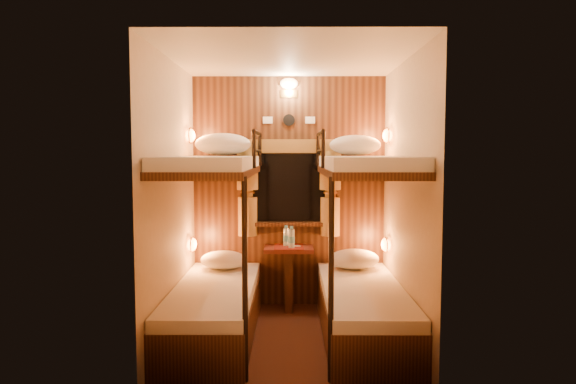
{
  "coord_description": "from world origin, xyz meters",
  "views": [
    {
      "loc": [
        0.02,
        -4.34,
        1.61
      ],
      "look_at": [
        -0.0,
        0.15,
        1.27
      ],
      "focal_mm": 32.0,
      "sensor_mm": 36.0,
      "label": 1
    }
  ],
  "objects_px": {
    "bottle_left": "(286,237)",
    "bunk_left": "(214,274)",
    "bunk_right": "(363,274)",
    "bottle_right": "(292,239)",
    "table": "(289,270)"
  },
  "relations": [
    {
      "from": "table",
      "to": "bottle_left",
      "type": "distance_m",
      "value": 0.33
    },
    {
      "from": "bottle_left",
      "to": "bottle_right",
      "type": "height_order",
      "value": "bottle_right"
    },
    {
      "from": "bottle_right",
      "to": "bottle_left",
      "type": "bearing_deg",
      "value": 117.65
    },
    {
      "from": "bunk_right",
      "to": "bottle_left",
      "type": "relative_size",
      "value": 8.87
    },
    {
      "from": "bottle_left",
      "to": "bottle_right",
      "type": "bearing_deg",
      "value": -62.35
    },
    {
      "from": "bunk_right",
      "to": "table",
      "type": "distance_m",
      "value": 1.02
    },
    {
      "from": "bunk_right",
      "to": "table",
      "type": "xyz_separation_m",
      "value": [
        -0.65,
        0.78,
        -0.14
      ]
    },
    {
      "from": "table",
      "to": "bottle_left",
      "type": "height_order",
      "value": "bottle_left"
    },
    {
      "from": "bunk_right",
      "to": "table",
      "type": "bearing_deg",
      "value": 129.67
    },
    {
      "from": "bunk_right",
      "to": "bottle_right",
      "type": "height_order",
      "value": "bunk_right"
    },
    {
      "from": "table",
      "to": "bottle_right",
      "type": "height_order",
      "value": "bottle_right"
    },
    {
      "from": "bunk_left",
      "to": "bottle_right",
      "type": "bearing_deg",
      "value": 47.08
    },
    {
      "from": "bunk_left",
      "to": "bottle_left",
      "type": "distance_m",
      "value": 1.05
    },
    {
      "from": "bottle_left",
      "to": "bunk_left",
      "type": "bearing_deg",
      "value": -126.65
    },
    {
      "from": "bunk_right",
      "to": "table",
      "type": "relative_size",
      "value": 2.9
    }
  ]
}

